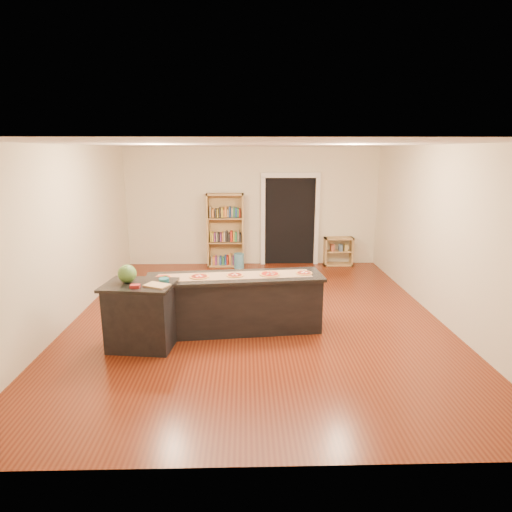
{
  "coord_description": "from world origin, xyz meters",
  "views": [
    {
      "loc": [
        -0.18,
        -6.7,
        2.7
      ],
      "look_at": [
        0.0,
        0.2,
        1.0
      ],
      "focal_mm": 30.0,
      "sensor_mm": 36.0,
      "label": 1
    }
  ],
  "objects_px": {
    "bookshelf": "(225,230)",
    "low_shelf": "(338,251)",
    "kitchen_island": "(235,303)",
    "waste_bin": "(239,261)",
    "side_counter": "(141,315)",
    "watermelon": "(127,274)"
  },
  "relations": [
    {
      "from": "waste_bin",
      "to": "low_shelf",
      "type": "bearing_deg",
      "value": 5.16
    },
    {
      "from": "low_shelf",
      "to": "kitchen_island",
      "type": "bearing_deg",
      "value": -122.19
    },
    {
      "from": "side_counter",
      "to": "watermelon",
      "type": "height_order",
      "value": "watermelon"
    },
    {
      "from": "kitchen_island",
      "to": "low_shelf",
      "type": "distance_m",
      "value": 4.53
    },
    {
      "from": "kitchen_island",
      "to": "low_shelf",
      "type": "bearing_deg",
      "value": 52.18
    },
    {
      "from": "kitchen_island",
      "to": "side_counter",
      "type": "height_order",
      "value": "side_counter"
    },
    {
      "from": "bookshelf",
      "to": "waste_bin",
      "type": "distance_m",
      "value": 0.79
    },
    {
      "from": "side_counter",
      "to": "watermelon",
      "type": "distance_m",
      "value": 0.61
    },
    {
      "from": "kitchen_island",
      "to": "low_shelf",
      "type": "xyz_separation_m",
      "value": [
        2.41,
        3.83,
        -0.1
      ]
    },
    {
      "from": "low_shelf",
      "to": "waste_bin",
      "type": "relative_size",
      "value": 1.94
    },
    {
      "from": "bookshelf",
      "to": "low_shelf",
      "type": "bearing_deg",
      "value": 0.18
    },
    {
      "from": "side_counter",
      "to": "watermelon",
      "type": "relative_size",
      "value": 3.74
    },
    {
      "from": "side_counter",
      "to": "waste_bin",
      "type": "height_order",
      "value": "side_counter"
    },
    {
      "from": "side_counter",
      "to": "watermelon",
      "type": "bearing_deg",
      "value": 170.85
    },
    {
      "from": "watermelon",
      "to": "waste_bin",
      "type": "bearing_deg",
      "value": 70.33
    },
    {
      "from": "waste_bin",
      "to": "kitchen_island",
      "type": "bearing_deg",
      "value": -90.14
    },
    {
      "from": "kitchen_island",
      "to": "watermelon",
      "type": "bearing_deg",
      "value": -166.6
    },
    {
      "from": "kitchen_island",
      "to": "watermelon",
      "type": "relative_size",
      "value": 10.48
    },
    {
      "from": "low_shelf",
      "to": "watermelon",
      "type": "distance_m",
      "value": 5.86
    },
    {
      "from": "bookshelf",
      "to": "watermelon",
      "type": "height_order",
      "value": "bookshelf"
    },
    {
      "from": "bookshelf",
      "to": "low_shelf",
      "type": "xyz_separation_m",
      "value": [
        2.72,
        0.01,
        -0.53
      ]
    },
    {
      "from": "waste_bin",
      "to": "watermelon",
      "type": "height_order",
      "value": "watermelon"
    }
  ]
}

